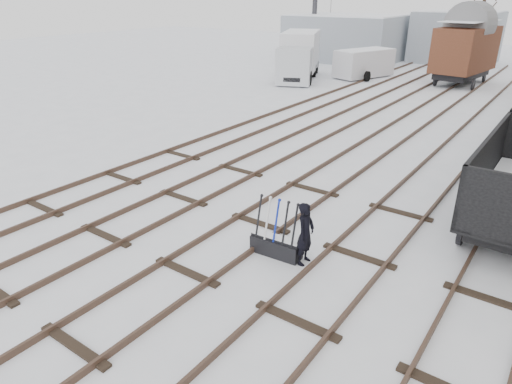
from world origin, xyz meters
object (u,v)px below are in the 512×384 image
(ground_frame, at_px, (276,245))
(lorry, at_px, (299,55))
(panel_van, at_px, (364,63))
(worker, at_px, (305,234))
(box_van_wagon, at_px, (466,48))
(crane, at_px, (315,31))

(ground_frame, xyz_separation_m, lorry, (-12.46, 22.07, 1.44))
(lorry, bearing_deg, panel_van, 19.03)
(ground_frame, height_order, lorry, lorry)
(worker, xyz_separation_m, panel_van, (-9.45, 25.40, 0.29))
(worker, xyz_separation_m, box_van_wagon, (-2.70, 26.80, 1.69))
(worker, relative_size, lorry, 0.20)
(ground_frame, distance_m, lorry, 25.39)
(ground_frame, height_order, worker, worker)
(worker, xyz_separation_m, lorry, (-13.21, 21.97, 0.94))
(ground_frame, distance_m, crane, 37.27)
(worker, bearing_deg, box_van_wagon, 3.38)
(lorry, bearing_deg, worker, -82.34)
(lorry, relative_size, panel_van, 1.51)
(worker, height_order, panel_van, panel_van)
(ground_frame, xyz_separation_m, box_van_wagon, (-1.95, 26.90, 2.20))
(worker, bearing_deg, crane, 26.19)
(ground_frame, bearing_deg, panel_van, 105.22)
(ground_frame, distance_m, worker, 0.91)
(ground_frame, relative_size, box_van_wagon, 0.25)
(lorry, bearing_deg, box_van_wagon, 1.28)
(panel_van, bearing_deg, box_van_wagon, 30.67)
(crane, bearing_deg, box_van_wagon, -27.29)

